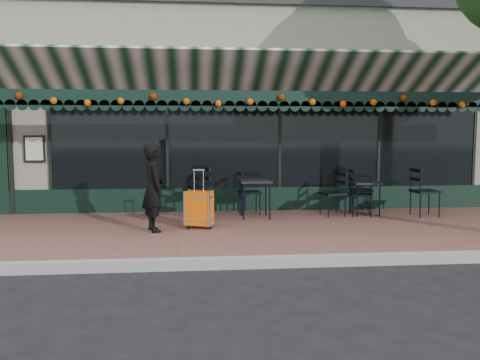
{
  "coord_description": "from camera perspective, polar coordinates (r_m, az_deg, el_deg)",
  "views": [
    {
      "loc": [
        -0.5,
        -6.82,
        1.87
      ],
      "look_at": [
        0.31,
        1.6,
        1.04
      ],
      "focal_mm": 38.0,
      "sensor_mm": 36.0,
      "label": 1
    }
  ],
  "objects": [
    {
      "name": "ground",
      "position": [
        7.09,
        -1.28,
        -9.71
      ],
      "size": [
        80.0,
        80.0,
        0.0
      ],
      "primitive_type": "plane",
      "color": "black",
      "rests_on": "ground"
    },
    {
      "name": "sidewalk",
      "position": [
        9.02,
        -2.23,
        -5.92
      ],
      "size": [
        18.0,
        4.0,
        0.15
      ],
      "primitive_type": "cube",
      "color": "brown",
      "rests_on": "ground"
    },
    {
      "name": "curb",
      "position": [
        7.0,
        -1.24,
        -9.29
      ],
      "size": [
        18.0,
        0.16,
        0.15
      ],
      "primitive_type": "cube",
      "color": "#9E9E99",
      "rests_on": "ground"
    },
    {
      "name": "restaurant_building",
      "position": [
        14.67,
        -3.58,
        7.11
      ],
      "size": [
        12.0,
        9.6,
        4.5
      ],
      "color": "gray",
      "rests_on": "ground"
    },
    {
      "name": "woman",
      "position": [
        8.76,
        -9.72,
        -0.85
      ],
      "size": [
        0.52,
        0.64,
        1.51
      ],
      "primitive_type": "imported",
      "rotation": [
        0.0,
        0.0,
        1.91
      ],
      "color": "black",
      "rests_on": "sidewalk"
    },
    {
      "name": "suitcase",
      "position": [
        8.98,
        -4.63,
        -3.24
      ],
      "size": [
        0.51,
        0.4,
        1.04
      ],
      "rotation": [
        0.0,
        0.0,
        -0.37
      ],
      "color": "#FF6508",
      "rests_on": "sidewalk"
    },
    {
      "name": "cafe_table_a",
      "position": [
        10.68,
        13.87,
        -0.56
      ],
      "size": [
        0.55,
        0.55,
        0.68
      ],
      "color": "black",
      "rests_on": "sidewalk"
    },
    {
      "name": "cafe_table_b",
      "position": [
        9.99,
        1.72,
        -0.44
      ],
      "size": [
        0.61,
        0.61,
        0.75
      ],
      "color": "black",
      "rests_on": "sidewalk"
    },
    {
      "name": "chair_a_left",
      "position": [
        10.4,
        10.38,
        -1.56
      ],
      "size": [
        0.53,
        0.53,
        0.89
      ],
      "primitive_type": null,
      "rotation": [
        0.0,
        0.0,
        -1.36
      ],
      "color": "black",
      "rests_on": "sidewalk"
    },
    {
      "name": "chair_a_right",
      "position": [
        11.0,
        13.4,
        -1.15
      ],
      "size": [
        0.52,
        0.52,
        0.93
      ],
      "primitive_type": null,
      "rotation": [
        0.0,
        0.0,
        1.44
      ],
      "color": "black",
      "rests_on": "sidewalk"
    },
    {
      "name": "chair_a_front",
      "position": [
        10.53,
        13.52,
        -1.69
      ],
      "size": [
        0.51,
        0.51,
        0.84
      ],
      "primitive_type": null,
      "rotation": [
        0.0,
        0.0,
        -0.26
      ],
      "color": "black",
      "rests_on": "sidewalk"
    },
    {
      "name": "chair_a_extra",
      "position": [
        10.86,
        20.07,
        -1.26
      ],
      "size": [
        0.52,
        0.52,
        0.99
      ],
      "primitive_type": null,
      "rotation": [
        0.0,
        0.0,
        1.62
      ],
      "color": "black",
      "rests_on": "sidewalk"
    },
    {
      "name": "chair_b_left",
      "position": [
        10.42,
        -4.9,
        -1.23
      ],
      "size": [
        0.61,
        0.61,
        0.98
      ],
      "primitive_type": null,
      "rotation": [
        0.0,
        0.0,
        -1.28
      ],
      "color": "black",
      "rests_on": "sidewalk"
    },
    {
      "name": "chair_b_right",
      "position": [
        10.45,
        1.08,
        -1.44
      ],
      "size": [
        0.48,
        0.48,
        0.89
      ],
      "primitive_type": null,
      "rotation": [
        0.0,
        0.0,
        1.66
      ],
      "color": "black",
      "rests_on": "sidewalk"
    },
    {
      "name": "chair_b_front",
      "position": [
        9.69,
        -4.52,
        -1.84
      ],
      "size": [
        0.6,
        0.6,
        0.95
      ],
      "primitive_type": null,
      "rotation": [
        0.0,
        0.0,
        -0.32
      ],
      "color": "black",
      "rests_on": "sidewalk"
    }
  ]
}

